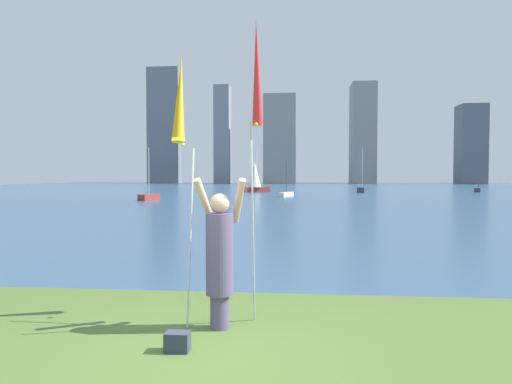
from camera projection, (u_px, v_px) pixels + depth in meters
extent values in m
cube|color=#335170|center=(292.00, 189.00, 66.34)|extent=(120.00, 117.18, 0.12)
cube|color=#263316|center=(238.00, 294.00, 8.04)|extent=(120.00, 0.70, 0.02)
cylinder|color=#594C72|center=(220.00, 311.00, 6.15)|extent=(0.26, 0.26, 0.45)
cylinder|color=#594C72|center=(220.00, 254.00, 6.12)|extent=(0.37, 0.37, 1.08)
sphere|color=#D1A889|center=(220.00, 203.00, 6.10)|extent=(0.26, 0.26, 0.26)
cylinder|color=#D1A889|center=(204.00, 201.00, 6.27)|extent=(0.26, 0.42, 0.62)
cylinder|color=#D1A889|center=(239.00, 201.00, 6.23)|extent=(0.26, 0.42, 0.62)
cylinder|color=#B2B2B7|center=(191.00, 235.00, 6.30)|extent=(0.02, 0.46, 2.40)
cone|color=yellow|center=(180.00, 99.00, 5.71)|extent=(0.16, 0.35, 1.11)
sphere|color=yellow|center=(182.00, 144.00, 5.83)|extent=(0.06, 0.06, 0.06)
cylinder|color=#B2B2B7|center=(253.00, 224.00, 6.22)|extent=(0.02, 0.49, 2.73)
cone|color=red|center=(257.00, 74.00, 6.72)|extent=(0.16, 0.41, 1.50)
sphere|color=yellow|center=(256.00, 124.00, 6.63)|extent=(0.06, 0.06, 0.06)
cube|color=#33384C|center=(177.00, 342.00, 5.35)|extent=(0.28, 0.19, 0.22)
cube|color=maroon|center=(256.00, 190.00, 54.24)|extent=(3.14, 2.21, 0.59)
cylinder|color=silver|center=(256.00, 169.00, 54.15)|extent=(0.10, 0.10, 4.32)
cone|color=white|center=(254.00, 175.00, 54.08)|extent=(2.16, 2.16, 2.94)
cube|color=#333D51|center=(478.00, 190.00, 54.12)|extent=(1.58, 2.24, 0.51)
cylinder|color=#47474C|center=(479.00, 174.00, 54.05)|extent=(0.07, 0.07, 3.27)
cube|color=#333D51|center=(362.00, 190.00, 52.86)|extent=(1.35, 1.83, 0.60)
cylinder|color=silver|center=(362.00, 168.00, 52.77)|extent=(0.06, 0.06, 4.44)
cube|color=maroon|center=(149.00, 197.00, 37.06)|extent=(1.30, 2.17, 0.49)
cylinder|color=silver|center=(149.00, 171.00, 36.98)|extent=(0.06, 0.06, 3.74)
cube|color=silver|center=(286.00, 194.00, 43.45)|extent=(1.36, 2.72, 0.39)
cylinder|color=#47474C|center=(286.00, 177.00, 43.39)|extent=(0.08, 0.08, 2.95)
cube|color=slate|center=(164.00, 126.00, 112.48)|extent=(7.78, 3.11, 27.94)
cube|color=gray|center=(222.00, 135.00, 107.17)|extent=(3.57, 4.02, 22.59)
cube|color=gray|center=(280.00, 139.00, 104.79)|extent=(7.22, 5.68, 20.04)
cube|color=gray|center=(363.00, 134.00, 107.90)|extent=(5.48, 7.77, 23.15)
cube|color=#565B66|center=(471.00, 145.00, 100.72)|extent=(5.42, 5.78, 17.21)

